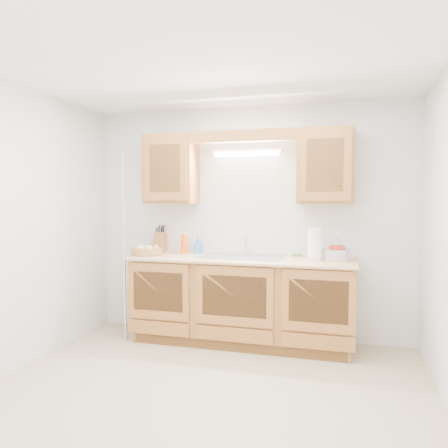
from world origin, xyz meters
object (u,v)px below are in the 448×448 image
(fruit_basket, at_px, (147,250))
(knife_block, at_px, (160,242))
(paper_towel, at_px, (315,244))
(apple_bowl, at_px, (337,253))

(fruit_basket, bearing_deg, knife_block, 86.35)
(fruit_basket, distance_m, paper_towel, 1.78)
(knife_block, distance_m, paper_towel, 1.77)
(paper_towel, bearing_deg, fruit_basket, -177.27)
(paper_towel, xyz_separation_m, apple_bowl, (0.21, 0.05, -0.09))
(fruit_basket, xyz_separation_m, knife_block, (0.02, 0.29, 0.07))
(fruit_basket, relative_size, apple_bowl, 1.36)
(apple_bowl, bearing_deg, knife_block, 175.27)
(fruit_basket, distance_m, knife_block, 0.30)
(knife_block, bearing_deg, paper_towel, -5.27)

